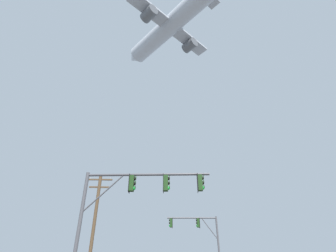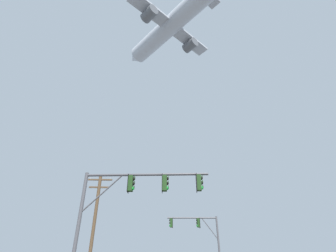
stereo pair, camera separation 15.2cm
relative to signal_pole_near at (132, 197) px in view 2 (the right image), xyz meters
The scene contains 4 objects.
signal_pole_near is the anchor object (origin of this frame).
signal_pole_far 15.59m from the signal_pole_near, 67.48° to the left, with size 5.44×0.55×6.64m.
utility_pole 9.28m from the signal_pole_near, 115.25° to the left, with size 2.20×0.28×9.23m.
airplane 54.62m from the signal_pole_near, 83.28° to the left, with size 22.91×25.81×8.39m.
Camera 2 is at (-0.89, -6.92, 1.45)m, focal length 26.97 mm.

